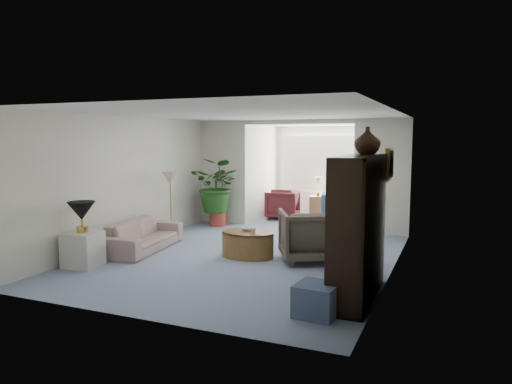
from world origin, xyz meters
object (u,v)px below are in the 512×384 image
at_px(end_table, 83,249).
at_px(cabinet_urn, 367,140).
at_px(sofa, 144,235).
at_px(floor_lamp, 170,178).
at_px(sunroom_table, 318,206).
at_px(framed_picture, 390,164).
at_px(coffee_cup, 253,231).
at_px(entertainment_cabinet, 358,228).
at_px(plant_pot, 218,219).
at_px(wingback_chair, 309,235).
at_px(coffee_bowl, 247,229).
at_px(coffee_table, 248,244).
at_px(sunroom_chair_blue, 340,207).
at_px(table_lamp, 81,211).
at_px(sunroom_chair_maroon, 282,204).
at_px(ottoman, 317,300).
at_px(side_table_dark, 353,243).

xyz_separation_m(end_table, cabinet_urn, (4.40, 0.72, 1.77)).
xyz_separation_m(sofa, end_table, (-0.20, -1.35, 0.01)).
relative_size(floor_lamp, sunroom_table, 0.67).
relative_size(framed_picture, floor_lamp, 1.39).
distance_m(coffee_cup, entertainment_cabinet, 2.45).
distance_m(end_table, plant_pot, 4.10).
bearing_deg(floor_lamp, wingback_chair, -12.74).
distance_m(framed_picture, coffee_cup, 2.57).
relative_size(coffee_bowl, coffee_cup, 2.37).
bearing_deg(wingback_chair, coffee_table, -18.02).
bearing_deg(sunroom_chair_blue, table_lamp, 144.21).
xyz_separation_m(coffee_table, coffee_bowl, (-0.05, 0.10, 0.25)).
height_order(wingback_chair, sunroom_table, wingback_chair).
distance_m(sofa, plant_pot, 2.74).
bearing_deg(end_table, wingback_chair, 28.66).
bearing_deg(sunroom_chair_maroon, end_table, -22.51).
height_order(framed_picture, ottoman, framed_picture).
xyz_separation_m(sofa, side_table_dark, (3.77, 0.74, 0.03)).
xyz_separation_m(end_table, ottoman, (4.09, -0.60, -0.09)).
bearing_deg(end_table, coffee_bowl, 38.52).
bearing_deg(coffee_table, table_lamp, -143.77).
bearing_deg(side_table_dark, coffee_cup, -160.54).
bearing_deg(wingback_chair, floor_lamp, -39.85).
xyz_separation_m(sofa, sunroom_chair_blue, (2.72, 4.26, 0.10)).
height_order(coffee_table, sunroom_chair_blue, sunroom_chair_blue).
bearing_deg(plant_pot, sofa, -92.94).
bearing_deg(ottoman, end_table, 171.69).
distance_m(sofa, coffee_table, 2.03).
xyz_separation_m(floor_lamp, entertainment_cabinet, (4.35, -2.29, -0.32)).
relative_size(end_table, coffee_cup, 5.84).
height_order(floor_lamp, entertainment_cabinet, entertainment_cabinet).
xyz_separation_m(coffee_bowl, sunroom_table, (0.01, 4.64, -0.21)).
bearing_deg(table_lamp, coffee_table, 36.23).
height_order(framed_picture, floor_lamp, framed_picture).
bearing_deg(entertainment_cabinet, cabinet_urn, 90.00).
height_order(table_lamp, floor_lamp, floor_lamp).
xyz_separation_m(end_table, coffee_cup, (2.36, 1.52, 0.21)).
distance_m(wingback_chair, cabinet_urn, 2.24).
relative_size(sofa, wingback_chair, 1.97).
xyz_separation_m(cabinet_urn, ottoman, (-0.31, -1.32, -1.86)).
bearing_deg(end_table, sunroom_chair_maroon, 75.78).
bearing_deg(wingback_chair, side_table_dark, 176.09).
bearing_deg(sunroom_chair_maroon, sunroom_chair_blue, 81.71).
bearing_deg(side_table_dark, coffee_bowl, -168.47).
distance_m(coffee_table, coffee_bowl, 0.28).
bearing_deg(ottoman, entertainment_cabinet, 69.27).
bearing_deg(table_lamp, sofa, 81.57).
height_order(coffee_cup, entertainment_cabinet, entertainment_cabinet).
bearing_deg(cabinet_urn, entertainment_cabinet, -90.00).
xyz_separation_m(coffee_cup, ottoman, (1.73, -2.12, -0.30)).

